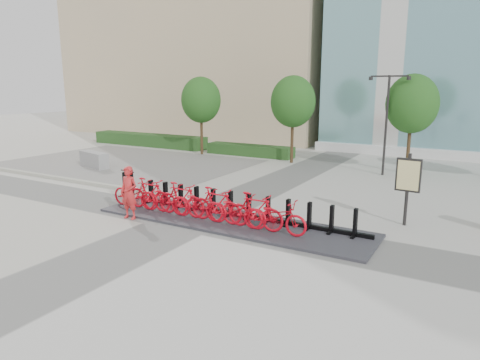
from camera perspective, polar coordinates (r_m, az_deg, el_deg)
The scene contains 24 objects.
ground at distance 14.79m, azimuth -6.30°, elevation -5.21°, with size 120.00×120.00×0.00m, color #B3B3AF.
gravel_patch at distance 26.35m, azimuth -14.93°, elevation 2.22°, with size 14.00×14.00×0.00m, color #63615E.
curb at distance 23.08m, azimuth -23.85°, elevation 0.36°, with size 14.00×0.25×0.15m, color #9E9F90.
hedge_a at distance 33.68m, azimuth -12.06°, elevation 5.25°, with size 10.00×1.40×0.90m, color #244A20.
hedge_b at distance 28.25m, azimuth 1.31°, elevation 4.00°, with size 6.00×1.20×0.70m, color #244A20.
tree_0 at distance 28.53m, azimuth -5.23°, elevation 10.57°, with size 2.60×2.60×5.10m.
tree_1 at distance 25.36m, azimuth 7.08°, elevation 10.32°, with size 2.60×2.60×5.10m.
tree_2 at distance 23.60m, azimuth 21.97°, elevation 9.39°, with size 2.60×2.60×5.10m.
streetlamp at distance 22.80m, azimuth 19.00°, elevation 8.39°, with size 2.00×0.20×5.00m.
dock_pad at distance 14.32m, azimuth -1.36°, elevation -5.56°, with size 9.60×2.40×0.08m, color #313138.
dock_rail_posts at distance 14.55m, azimuth -0.20°, elevation -3.35°, with size 8.02×0.50×0.85m, color black, non-canonical shape.
bike_0 at distance 16.22m, azimuth -13.90°, elevation -1.72°, with size 0.69×1.99×1.04m, color red.
bike_1 at distance 15.72m, azimuth -12.01°, elevation -1.85°, with size 0.54×1.93×1.16m, color red.
bike_2 at distance 15.28m, azimuth -9.98°, elevation -2.40°, with size 0.69×1.99×1.04m, color red.
bike_3 at distance 14.82m, azimuth -7.85°, elevation -2.56°, with size 0.54×1.93×1.16m, color red.
bike_4 at distance 14.42m, azimuth -5.57°, elevation -3.16°, with size 0.69×1.99×1.04m, color red.
bike_5 at distance 14.01m, azimuth -3.17°, elevation -3.33°, with size 0.54×1.93×1.16m, color red.
bike_6 at distance 13.66m, azimuth -0.63°, elevation -3.98°, with size 0.69×1.99×1.04m, color red.
bike_7 at distance 13.31m, azimuth 2.05°, elevation -4.17°, with size 0.54×1.93×1.16m, color red.
bike_8 at distance 13.02m, azimuth 4.85°, elevation -4.85°, with size 0.69×1.99×1.04m, color red.
kiosk at distance 17.11m, azimuth -14.68°, elevation -0.76°, with size 0.39×0.33×1.26m.
worker_red at distance 15.02m, azimuth -14.59°, elevation -1.66°, with size 0.67×0.44×1.82m, color red.
jersey_barrier at distance 25.33m, azimuth -18.88°, elevation 2.57°, with size 2.27×0.62×0.88m, color gray.
map_sign at distance 14.71m, azimuth 21.51°, elevation 0.22°, with size 0.78×0.19×2.37m.
Camera 1 is at (8.40, -11.34, 4.43)m, focal length 32.00 mm.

